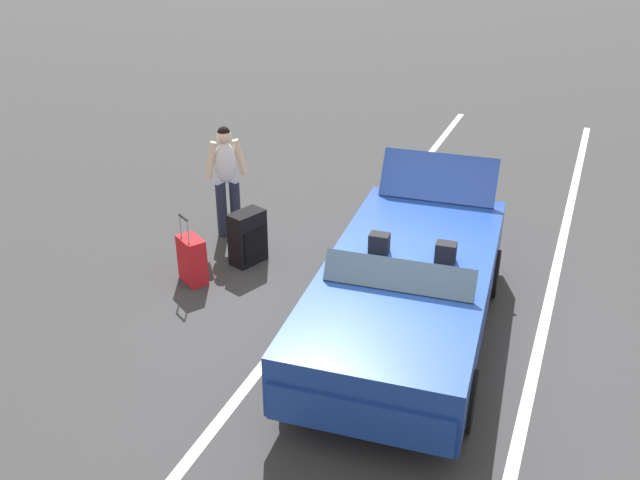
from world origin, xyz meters
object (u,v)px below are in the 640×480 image
Objects in this scene: convertible_car at (402,302)px; traveler_person at (226,175)px; suitcase_large_black at (248,238)px; suitcase_medium_bright at (192,260)px.

convertible_car is 3.62m from traveler_person.
suitcase_large_black is 0.85m from suitcase_medium_bright.
convertible_car is at bearing 19.79° from traveler_person.
suitcase_medium_bright reaches higher than suitcase_large_black.
traveler_person is at bearing 42.28° from suitcase_medium_bright.
convertible_car is 2.94m from suitcase_medium_bright.
suitcase_large_black is 1.08m from traveler_person.
suitcase_medium_bright is (-0.41, -2.89, -0.28)m from convertible_car.
traveler_person reaches higher than convertible_car.
convertible_car is at bearing -65.23° from suitcase_medium_bright.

